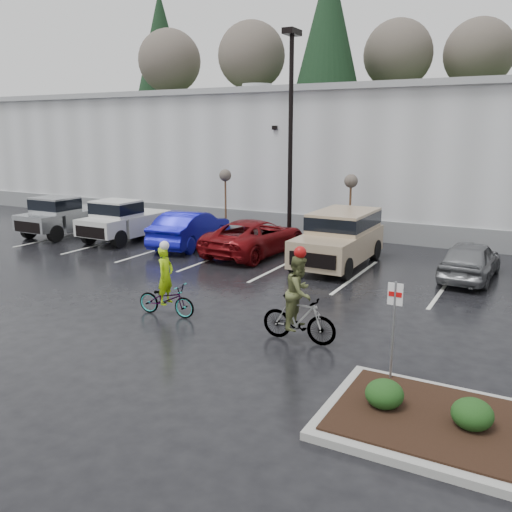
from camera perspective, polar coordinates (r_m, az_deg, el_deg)
The scene contains 17 objects.
ground at distance 12.85m, azimuth -3.19°, elevation -10.20°, with size 120.00×120.00×0.00m, color black.
warehouse at distance 32.65m, azimuth 17.74°, elevation 9.98°, with size 60.50×15.50×7.20m.
wooded_ridge at distance 55.41m, azimuth 22.38°, elevation 9.99°, with size 80.00×25.00×6.00m, color #1C3616.
lamppost at distance 24.29m, azimuth 3.68°, elevation 14.51°, with size 0.50×1.00×9.22m.
sapling_west at distance 27.17m, azimuth -3.25°, elevation 8.12°, with size 0.60×0.60×3.20m.
sapling_mid at distance 24.40m, azimuth 9.96°, elevation 7.38°, with size 0.60×0.60×3.20m.
shrub_a at distance 10.40m, azimuth 13.36°, elevation -13.95°, with size 0.70×0.70×0.52m, color black.
shrub_b at distance 10.18m, azimuth 21.81°, elevation -15.20°, with size 0.70×0.70×0.52m, color black.
fire_lane_sign at distance 11.13m, azimuth 14.29°, elevation -6.60°, with size 0.30×0.05×2.20m.
pickup_silver at distance 28.57m, azimuth -18.96°, elevation 4.14°, with size 2.10×5.20×1.96m, color #9DA0A4, non-canonical shape.
pickup_white at distance 26.44m, azimuth -13.11°, elevation 3.84°, with size 2.10×5.20×1.96m, color beige, non-canonical shape.
car_blue at distance 24.33m, azimuth -6.90°, elevation 2.89°, with size 1.70×4.88×1.61m, color #0E0E9A.
car_red at distance 22.61m, azimuth -0.14°, elevation 2.03°, with size 2.45×5.32×1.48m, color #6A090D.
suv_tan at distance 20.82m, azimuth 8.65°, elevation 1.74°, with size 2.20×5.10×2.06m, color tan, non-canonical shape.
car_grey at distance 20.20m, azimuth 21.62°, elevation -0.38°, with size 1.64×4.07×1.39m, color slate.
cyclist_hivis at distance 15.34m, azimuth -9.43°, elevation -3.80°, with size 1.81×0.76×2.14m.
cyclist_olive at distance 13.27m, azimuth 4.56°, elevation -5.44°, with size 1.86×0.89×2.40m.
Camera 1 is at (6.25, -10.02, 5.08)m, focal length 38.00 mm.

